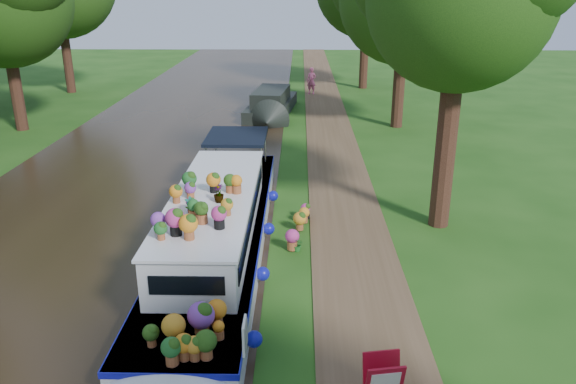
{
  "coord_description": "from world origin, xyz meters",
  "views": [
    {
      "loc": [
        -0.21,
        -11.97,
        6.49
      ],
      "look_at": [
        -0.52,
        2.11,
        1.3
      ],
      "focal_mm": 35.0,
      "sensor_mm": 36.0,
      "label": 1
    }
  ],
  "objects": [
    {
      "name": "pedestrian_pink",
      "position": [
        0.5,
        23.62,
        0.85
      ],
      "size": [
        0.71,
        0.59,
        1.65
      ],
      "primitive_type": "imported",
      "rotation": [
        0.0,
        0.0,
        -0.39
      ],
      "color": "pink",
      "rests_on": "towpath"
    },
    {
      "name": "canal_water",
      "position": [
        -6.0,
        0.0,
        0.01
      ],
      "size": [
        10.0,
        100.0,
        0.02
      ],
      "primitive_type": "cube",
      "color": "black",
      "rests_on": "ground"
    },
    {
      "name": "plant_boat",
      "position": [
        -2.25,
        0.42,
        0.85
      ],
      "size": [
        2.29,
        13.52,
        2.29
      ],
      "color": "silver",
      "rests_on": "canal_water"
    },
    {
      "name": "towpath",
      "position": [
        1.2,
        0.0,
        0.01
      ],
      "size": [
        2.2,
        100.0,
        0.03
      ],
      "primitive_type": "cube",
      "color": "#4F3A25",
      "rests_on": "ground"
    },
    {
      "name": "second_boat",
      "position": [
        -1.75,
        17.55,
        0.55
      ],
      "size": [
        2.69,
        7.21,
        1.36
      ],
      "rotation": [
        0.0,
        0.0,
        -0.12
      ],
      "color": "black",
      "rests_on": "canal_water"
    },
    {
      "name": "ground",
      "position": [
        0.0,
        0.0,
        0.0
      ],
      "size": [
        100.0,
        100.0,
        0.0
      ],
      "primitive_type": "plane",
      "color": "#1C4711",
      "rests_on": "ground"
    },
    {
      "name": "verge_plant",
      "position": [
        -0.25,
        1.2,
        0.19
      ],
      "size": [
        0.4,
        0.37,
        0.37
      ],
      "primitive_type": "imported",
      "rotation": [
        0.0,
        0.0,
        -0.28
      ],
      "color": "#206D25",
      "rests_on": "ground"
    }
  ]
}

